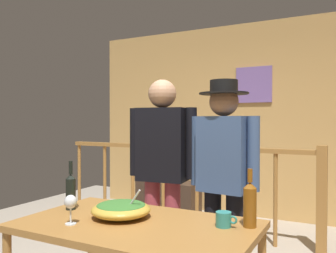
{
  "coord_description": "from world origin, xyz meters",
  "views": [
    {
      "loc": [
        1.19,
        -2.24,
        1.34
      ],
      "look_at": [
        0.08,
        -0.11,
        1.3
      ],
      "focal_mm": 37.48,
      "sensor_mm": 36.0,
      "label": 1
    }
  ],
  "objects_px": {
    "serving_table": "(136,234)",
    "person_standing_left": "(162,162)",
    "stair_railing": "(216,179)",
    "wine_glass": "(71,203)",
    "wine_bottle_amber": "(250,203)",
    "wine_bottle_dark": "(71,191)",
    "salad_bowl": "(121,209)",
    "flat_screen_tv": "(167,166)",
    "person_standing_right": "(224,169)",
    "mug_teal": "(224,219)",
    "framed_picture": "(254,85)",
    "tv_console": "(168,196)"
  },
  "relations": [
    {
      "from": "serving_table",
      "to": "person_standing_left",
      "type": "bearing_deg",
      "value": 108.05
    },
    {
      "from": "person_standing_left",
      "to": "stair_railing",
      "type": "bearing_deg",
      "value": -96.44
    },
    {
      "from": "wine_glass",
      "to": "wine_bottle_amber",
      "type": "xyz_separation_m",
      "value": [
        0.93,
        0.43,
        0.01
      ]
    },
    {
      "from": "wine_bottle_dark",
      "to": "wine_bottle_amber",
      "type": "bearing_deg",
      "value": 8.27
    },
    {
      "from": "salad_bowl",
      "to": "serving_table",
      "type": "bearing_deg",
      "value": -18.64
    },
    {
      "from": "person_standing_left",
      "to": "flat_screen_tv",
      "type": "bearing_deg",
      "value": -69.68
    },
    {
      "from": "salad_bowl",
      "to": "person_standing_right",
      "type": "distance_m",
      "value": 0.88
    },
    {
      "from": "serving_table",
      "to": "mug_teal",
      "type": "height_order",
      "value": "mug_teal"
    },
    {
      "from": "wine_bottle_dark",
      "to": "person_standing_left",
      "type": "relative_size",
      "value": 0.19
    },
    {
      "from": "stair_railing",
      "to": "mug_teal",
      "type": "relative_size",
      "value": 26.18
    },
    {
      "from": "stair_railing",
      "to": "serving_table",
      "type": "bearing_deg",
      "value": -82.92
    },
    {
      "from": "flat_screen_tv",
      "to": "person_standing_left",
      "type": "distance_m",
      "value": 2.25
    },
    {
      "from": "person_standing_right",
      "to": "serving_table",
      "type": "bearing_deg",
      "value": 78.18
    },
    {
      "from": "serving_table",
      "to": "person_standing_left",
      "type": "distance_m",
      "value": 0.91
    },
    {
      "from": "flat_screen_tv",
      "to": "serving_table",
      "type": "bearing_deg",
      "value": -65.81
    },
    {
      "from": "flat_screen_tv",
      "to": "person_standing_right",
      "type": "xyz_separation_m",
      "value": [
        1.52,
        -1.99,
        0.29
      ]
    },
    {
      "from": "framed_picture",
      "to": "wine_bottle_amber",
      "type": "xyz_separation_m",
      "value": [
        0.69,
        -2.9,
        -0.96
      ]
    },
    {
      "from": "wine_glass",
      "to": "wine_bottle_amber",
      "type": "height_order",
      "value": "wine_bottle_amber"
    },
    {
      "from": "stair_railing",
      "to": "serving_table",
      "type": "xyz_separation_m",
      "value": [
        0.26,
        -2.08,
        0.0
      ]
    },
    {
      "from": "serving_table",
      "to": "wine_bottle_amber",
      "type": "bearing_deg",
      "value": 19.95
    },
    {
      "from": "mug_teal",
      "to": "serving_table",
      "type": "bearing_deg",
      "value": -161.91
    },
    {
      "from": "tv_console",
      "to": "serving_table",
      "type": "height_order",
      "value": "serving_table"
    },
    {
      "from": "tv_console",
      "to": "serving_table",
      "type": "bearing_deg",
      "value": -66.04
    },
    {
      "from": "framed_picture",
      "to": "serving_table",
      "type": "xyz_separation_m",
      "value": [
        0.08,
        -3.12,
        -1.16
      ]
    },
    {
      "from": "stair_railing",
      "to": "wine_bottle_amber",
      "type": "distance_m",
      "value": 2.07
    },
    {
      "from": "framed_picture",
      "to": "mug_teal",
      "type": "relative_size",
      "value": 3.97
    },
    {
      "from": "wine_bottle_dark",
      "to": "serving_table",
      "type": "bearing_deg",
      "value": -5.44
    },
    {
      "from": "mug_teal",
      "to": "person_standing_right",
      "type": "distance_m",
      "value": 0.71
    },
    {
      "from": "wine_bottle_dark",
      "to": "mug_teal",
      "type": "distance_m",
      "value": 1.05
    },
    {
      "from": "wine_bottle_amber",
      "to": "wine_bottle_dark",
      "type": "bearing_deg",
      "value": -171.73
    },
    {
      "from": "salad_bowl",
      "to": "framed_picture",
      "type": "bearing_deg",
      "value": 88.82
    },
    {
      "from": "wine_bottle_dark",
      "to": "mug_teal",
      "type": "relative_size",
      "value": 2.63
    },
    {
      "from": "stair_railing",
      "to": "mug_teal",
      "type": "height_order",
      "value": "stair_railing"
    },
    {
      "from": "flat_screen_tv",
      "to": "person_standing_left",
      "type": "height_order",
      "value": "person_standing_left"
    },
    {
      "from": "flat_screen_tv",
      "to": "wine_glass",
      "type": "distance_m",
      "value": 3.15
    },
    {
      "from": "flat_screen_tv",
      "to": "serving_table",
      "type": "height_order",
      "value": "flat_screen_tv"
    },
    {
      "from": "serving_table",
      "to": "wine_bottle_amber",
      "type": "distance_m",
      "value": 0.68
    },
    {
      "from": "flat_screen_tv",
      "to": "person_standing_right",
      "type": "relative_size",
      "value": 0.31
    },
    {
      "from": "person_standing_left",
      "to": "wine_glass",
      "type": "bearing_deg",
      "value": 80.85
    },
    {
      "from": "person_standing_left",
      "to": "wine_bottle_dark",
      "type": "bearing_deg",
      "value": 62.7
    },
    {
      "from": "flat_screen_tv",
      "to": "wine_bottle_amber",
      "type": "distance_m",
      "value": 3.19
    },
    {
      "from": "stair_railing",
      "to": "wine_bottle_dark",
      "type": "height_order",
      "value": "stair_railing"
    },
    {
      "from": "salad_bowl",
      "to": "person_standing_right",
      "type": "bearing_deg",
      "value": 62.03
    },
    {
      "from": "framed_picture",
      "to": "mug_teal",
      "type": "xyz_separation_m",
      "value": [
        0.56,
        -2.96,
        -1.05
      ]
    },
    {
      "from": "tv_console",
      "to": "flat_screen_tv",
      "type": "height_order",
      "value": "flat_screen_tv"
    },
    {
      "from": "mug_teal",
      "to": "wine_glass",
      "type": "bearing_deg",
      "value": -155.56
    },
    {
      "from": "stair_railing",
      "to": "person_standing_right",
      "type": "bearing_deg",
      "value": -67.73
    },
    {
      "from": "stair_railing",
      "to": "mug_teal",
      "type": "bearing_deg",
      "value": -68.93
    },
    {
      "from": "serving_table",
      "to": "person_standing_right",
      "type": "bearing_deg",
      "value": 71.95
    },
    {
      "from": "wine_glass",
      "to": "serving_table",
      "type": "bearing_deg",
      "value": 33.03
    }
  ]
}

